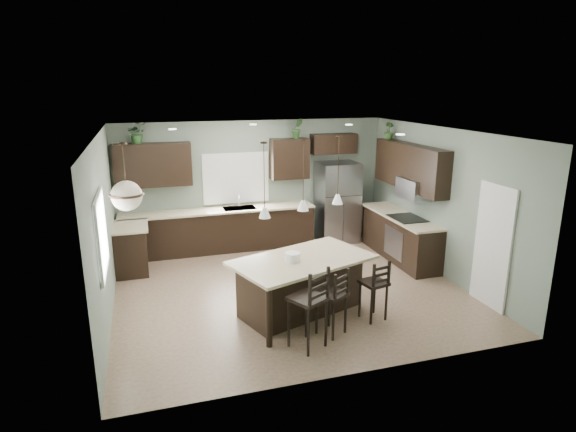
{
  "coord_description": "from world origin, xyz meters",
  "views": [
    {
      "loc": [
        -2.34,
        -7.64,
        3.56
      ],
      "look_at": [
        0.1,
        0.4,
        1.25
      ],
      "focal_mm": 30.0,
      "sensor_mm": 36.0,
      "label": 1
    }
  ],
  "objects_px": {
    "kitchen_island": "(302,286)",
    "plant_back_left": "(137,133)",
    "serving_dish": "(292,257)",
    "bar_stool_right": "(374,289)",
    "bar_stool_center": "(331,301)",
    "refrigerator": "(337,202)",
    "bar_stool_left": "(308,307)"
  },
  "relations": [
    {
      "from": "refrigerator",
      "to": "bar_stool_left",
      "type": "relative_size",
      "value": 1.54
    },
    {
      "from": "bar_stool_center",
      "to": "bar_stool_right",
      "type": "relative_size",
      "value": 1.03
    },
    {
      "from": "refrigerator",
      "to": "serving_dish",
      "type": "xyz_separation_m",
      "value": [
        -2.14,
        -3.35,
        0.07
      ]
    },
    {
      "from": "bar_stool_right",
      "to": "bar_stool_left",
      "type": "bearing_deg",
      "value": -171.02
    },
    {
      "from": "serving_dish",
      "to": "plant_back_left",
      "type": "height_order",
      "value": "plant_back_left"
    },
    {
      "from": "bar_stool_right",
      "to": "plant_back_left",
      "type": "bearing_deg",
      "value": 117.26
    },
    {
      "from": "refrigerator",
      "to": "serving_dish",
      "type": "bearing_deg",
      "value": -122.54
    },
    {
      "from": "bar_stool_right",
      "to": "plant_back_left",
      "type": "distance_m",
      "value": 5.63
    },
    {
      "from": "refrigerator",
      "to": "plant_back_left",
      "type": "height_order",
      "value": "plant_back_left"
    },
    {
      "from": "serving_dish",
      "to": "bar_stool_right",
      "type": "height_order",
      "value": "serving_dish"
    },
    {
      "from": "bar_stool_left",
      "to": "serving_dish",
      "type": "bearing_deg",
      "value": 56.51
    },
    {
      "from": "bar_stool_left",
      "to": "bar_stool_right",
      "type": "xyz_separation_m",
      "value": [
        1.25,
        0.49,
        -0.1
      ]
    },
    {
      "from": "serving_dish",
      "to": "bar_stool_left",
      "type": "height_order",
      "value": "bar_stool_left"
    },
    {
      "from": "kitchen_island",
      "to": "bar_stool_center",
      "type": "distance_m",
      "value": 0.78
    },
    {
      "from": "bar_stool_center",
      "to": "refrigerator",
      "type": "bearing_deg",
      "value": 35.34
    },
    {
      "from": "plant_back_left",
      "to": "kitchen_island",
      "type": "bearing_deg",
      "value": -56.18
    },
    {
      "from": "bar_stool_left",
      "to": "kitchen_island",
      "type": "bearing_deg",
      "value": 46.41
    },
    {
      "from": "bar_stool_left",
      "to": "bar_stool_right",
      "type": "relative_size",
      "value": 1.21
    },
    {
      "from": "plant_back_left",
      "to": "bar_stool_right",
      "type": "bearing_deg",
      "value": -50.3
    },
    {
      "from": "serving_dish",
      "to": "bar_stool_left",
      "type": "bearing_deg",
      "value": -94.61
    },
    {
      "from": "kitchen_island",
      "to": "serving_dish",
      "type": "bearing_deg",
      "value": 180.0
    },
    {
      "from": "serving_dish",
      "to": "bar_stool_left",
      "type": "distance_m",
      "value": 1.02
    },
    {
      "from": "bar_stool_right",
      "to": "refrigerator",
      "type": "bearing_deg",
      "value": 63.38
    },
    {
      "from": "bar_stool_center",
      "to": "bar_stool_right",
      "type": "xyz_separation_m",
      "value": [
        0.8,
        0.24,
        -0.02
      ]
    },
    {
      "from": "refrigerator",
      "to": "bar_stool_right",
      "type": "xyz_separation_m",
      "value": [
        -0.96,
        -3.8,
        -0.43
      ]
    },
    {
      "from": "kitchen_island",
      "to": "bar_stool_center",
      "type": "relative_size",
      "value": 2.11
    },
    {
      "from": "refrigerator",
      "to": "bar_stool_center",
      "type": "relative_size",
      "value": 1.8
    },
    {
      "from": "serving_dish",
      "to": "bar_stool_right",
      "type": "bearing_deg",
      "value": -20.9
    },
    {
      "from": "kitchen_island",
      "to": "plant_back_left",
      "type": "xyz_separation_m",
      "value": [
        -2.34,
        3.49,
        2.15
      ]
    },
    {
      "from": "serving_dish",
      "to": "refrigerator",
      "type": "bearing_deg",
      "value": 57.46
    },
    {
      "from": "refrigerator",
      "to": "serving_dish",
      "type": "relative_size",
      "value": 7.71
    },
    {
      "from": "kitchen_island",
      "to": "bar_stool_left",
      "type": "height_order",
      "value": "bar_stool_left"
    }
  ]
}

